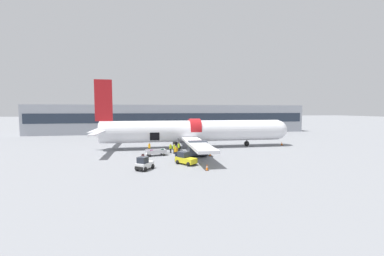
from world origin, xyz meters
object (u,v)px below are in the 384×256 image
Objects in this scene: baggage_tug_mid at (185,159)px; ground_crew_loader_b at (149,148)px; ground_crew_supervisor at (174,149)px; baggage_cart_loading at (156,153)px; ground_crew_helper at (176,151)px; ground_crew_driver at (179,147)px; baggage_tug_lead at (144,164)px; ground_crew_loader_a at (171,148)px; suitcase_on_tarmac_upright at (143,156)px; airplane at (192,131)px.

ground_crew_loader_b is at bearing 117.28° from baggage_tug_mid.
ground_crew_supervisor is at bearing -19.98° from ground_crew_loader_b.
baggage_cart_loading is 2.75m from ground_crew_loader_b.
ground_crew_driver is at bearing 77.42° from ground_crew_helper.
ground_crew_loader_b is (0.55, 11.26, 0.23)m from baggage_tug_lead.
baggage_tug_lead is 0.64× the size of baggage_cart_loading.
baggage_cart_loading is 2.60× the size of ground_crew_loader_a.
baggage_tug_mid is 7.80m from ground_crew_supervisor.
baggage_cart_loading is at bearing 79.15° from baggage_tug_lead.
suitcase_on_tarmac_upright is at bearing -140.79° from baggage_cart_loading.
ground_crew_loader_a is 5.66m from suitcase_on_tarmac_upright.
suitcase_on_tarmac_upright is (-4.99, -2.69, -0.59)m from ground_crew_supervisor.
ground_crew_helper is at bearing -90.48° from ground_crew_supervisor.
ground_crew_helper is at bearing 55.89° from baggage_tug_lead.
ground_crew_driver is 1.55m from ground_crew_supervisor.
airplane reaches higher than ground_crew_supervisor.
baggage_tug_mid reaches higher than baggage_cart_loading.
ground_crew_loader_b is 4.98m from ground_crew_driver.
suitcase_on_tarmac_upright is at bearing 138.36° from baggage_tug_mid.
suitcase_on_tarmac_upright is at bearing -142.44° from ground_crew_loader_a.
baggage_tug_mid is (-3.29, -13.70, -2.41)m from airplane.
ground_crew_helper is (-0.95, -4.27, 0.04)m from ground_crew_driver.
ground_crew_driver is (-3.08, -4.69, -2.23)m from airplane.
airplane is 9.40× the size of baggage_cart_loading.
baggage_tug_lead is 1.65× the size of ground_crew_loader_a.
airplane reaches higher than ground_crew_helper.
airplane is at bearing 28.97° from ground_crew_loader_b.
ground_crew_supervisor is (-0.72, 7.76, 0.16)m from baggage_tug_mid.
ground_crew_loader_a is (4.08, 10.53, 0.17)m from baggage_tug_lead.
baggage_tug_lead is at bearing -86.86° from suitcase_on_tarmac_upright.
baggage_tug_lead is at bearing -111.15° from ground_crew_loader_a.
airplane is 7.50m from ground_crew_supervisor.
ground_crew_driver is 0.96× the size of ground_crew_helper.
ground_crew_loader_a is (2.39, 1.74, 0.37)m from baggage_cart_loading.
baggage_cart_loading is (1.68, 8.79, -0.19)m from baggage_tug_lead.
baggage_cart_loading is 6.39× the size of suitcase_on_tarmac_upright.
suitcase_on_tarmac_upright is (-4.46, -3.43, -0.57)m from ground_crew_loader_a.
ground_crew_supervisor reaches higher than ground_crew_loader_a.
baggage_tug_lead is 11.30m from ground_crew_loader_a.
ground_crew_driver is 1.02× the size of ground_crew_supervisor.
airplane is 6.03m from ground_crew_driver.
ground_crew_loader_a is 0.95× the size of ground_crew_driver.
ground_crew_loader_a is at bearing -11.68° from ground_crew_loader_b.
baggage_tug_lead is 7.12m from suitcase_on_tarmac_upright.
baggage_tug_mid reaches higher than ground_crew_supervisor.
baggage_cart_loading is 3.11m from ground_crew_supervisor.
baggage_tug_mid is at bearing 20.84° from baggage_tug_lead.
airplane is at bearing 45.02° from baggage_cart_loading.
suitcase_on_tarmac_upright is (-4.97, 0.34, -0.65)m from ground_crew_helper.
ground_crew_loader_a is 0.91× the size of ground_crew_helper.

